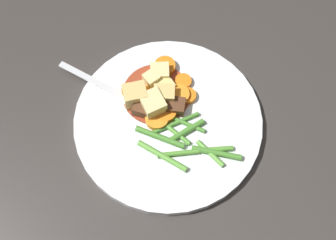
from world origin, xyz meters
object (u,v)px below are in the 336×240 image
Objects in this scene: fork at (110,89)px; carrot_slice_5 at (148,95)px; carrot_slice_1 at (178,95)px; potato_chunk_0 at (135,95)px; potato_chunk_2 at (160,73)px; potato_chunk_5 at (165,87)px; meat_chunk_1 at (176,106)px; carrot_slice_6 at (157,119)px; carrot_slice_2 at (183,82)px; potato_chunk_4 at (164,95)px; meat_chunk_0 at (143,107)px; carrot_slice_4 at (129,91)px; carrot_slice_3 at (165,112)px; carrot_slice_7 at (165,67)px; potato_chunk_3 at (153,105)px; carrot_slice_0 at (188,96)px; dinner_plate at (168,122)px; potato_chunk_1 at (150,80)px.

carrot_slice_5 is at bearing -124.09° from fork.
potato_chunk_0 is at bearing 72.03° from carrot_slice_1.
potato_chunk_2 is 0.02m from potato_chunk_5.
carrot_slice_5 is 0.05m from meat_chunk_1.
carrot_slice_1 is at bearing -34.98° from meat_chunk_1.
potato_chunk_5 reaches higher than carrot_slice_6.
carrot_slice_2 is at bearing -89.57° from potato_chunk_0.
meat_chunk_0 is at bearing 98.10° from potato_chunk_4.
meat_chunk_0 is at bearing -166.85° from carrot_slice_4.
carrot_slice_4 is 0.75× the size of potato_chunk_4.
potato_chunk_5 is (-0.02, -0.05, 0.00)m from carrot_slice_4.
carrot_slice_3 and carrot_slice_7 have the same top height.
carrot_slice_1 is at bearing -85.04° from potato_chunk_3.
carrot_slice_3 is 0.02m from potato_chunk_3.
potato_chunk_2 is (0.03, -0.03, 0.01)m from carrot_slice_5.
carrot_slice_2 is 0.95× the size of meat_chunk_1.
carrot_slice_7 is at bearing -60.46° from potato_chunk_0.
meat_chunk_1 is (-0.01, 0.03, 0.01)m from carrot_slice_0.
potato_chunk_2 is at bearing 15.82° from carrot_slice_1.
carrot_slice_1 is at bearing 141.36° from carrot_slice_2.
potato_chunk_3 is at bearing -104.49° from meat_chunk_0.
carrot_slice_0 is 0.03m from meat_chunk_1.
potato_chunk_3 reaches higher than meat_chunk_1.
potato_chunk_5 is at bearing 33.43° from carrot_slice_1.
potato_chunk_5 is (0.05, -0.02, 0.02)m from dinner_plate.
meat_chunk_1 is (-0.02, -0.05, -0.00)m from meat_chunk_0.
carrot_slice_3 is 1.35× the size of potato_chunk_5.
potato_chunk_2 reaches higher than carrot_slice_0.
carrot_slice_4 and carrot_slice_5 have the same top height.
carrot_slice_6 is at bearing -147.49° from fork.
dinner_plate is at bearing -150.46° from carrot_slice_4.
meat_chunk_1 is at bearing -138.50° from carrot_slice_5.
carrot_slice_6 is (-0.02, 0.06, 0.00)m from carrot_slice_0.
carrot_slice_7 is 1.03× the size of potato_chunk_4.
potato_chunk_2 is (0.02, -0.05, -0.00)m from potato_chunk_0.
carrot_slice_6 reaches higher than carrot_slice_0.
carrot_slice_7 reaches higher than carrot_slice_2.
dinner_plate is at bearing 162.80° from potato_chunk_5.
potato_chunk_0 reaches higher than dinner_plate.
carrot_slice_4 is at bearing 99.09° from potato_chunk_2.
carrot_slice_4 is 0.87× the size of meat_chunk_1.
carrot_slice_4 is 0.98× the size of potato_chunk_1.
carrot_slice_1 is 0.03m from carrot_slice_3.
carrot_slice_2 reaches higher than dinner_plate.
dinner_plate is at bearing -177.91° from carrot_slice_3.
fork is (0.05, 0.09, -0.00)m from carrot_slice_1.
potato_chunk_3 is 0.24× the size of fork.
carrot_slice_2 is 0.06m from carrot_slice_5.
potato_chunk_5 is 0.04m from meat_chunk_1.
carrot_slice_7 is at bearing -22.54° from carrot_slice_3.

